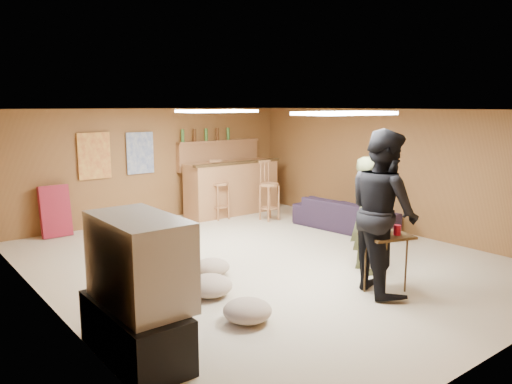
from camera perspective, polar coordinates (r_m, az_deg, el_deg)
ground at (r=7.44m, az=0.96°, el=-7.82°), size 7.00×7.00×0.00m
ceiling at (r=7.08m, az=1.01°, el=9.38°), size 6.00×7.00×0.02m
wall_back at (r=10.12m, az=-11.60°, el=3.09°), size 6.00×0.02×2.20m
wall_front at (r=5.02m, az=27.06°, el=-4.60°), size 6.00×0.02×2.20m
wall_left at (r=5.81m, az=-22.70°, el=-2.43°), size 0.02×7.00×2.20m
wall_right at (r=9.34m, az=15.45°, el=2.39°), size 0.02×7.00×2.20m
tv_stand at (r=4.81m, az=-13.67°, el=-15.16°), size 0.55×1.30×0.50m
dvd_box at (r=4.93m, az=-11.21°, el=-15.67°), size 0.35×0.50×0.08m
tv_body at (r=4.60m, az=-13.20°, el=-7.62°), size 0.60×1.10×0.80m
tv_screen at (r=4.73m, az=-9.77°, el=-7.00°), size 0.02×0.95×0.65m
bar_counter at (r=10.48m, az=-2.79°, el=0.48°), size 2.00×0.60×1.10m
bar_lip at (r=10.21m, az=-2.01°, el=3.35°), size 2.10×0.12×0.05m
bar_shelf at (r=10.74m, az=-4.23°, el=5.80°), size 2.00×0.18×0.05m
bar_backing at (r=10.78m, az=-4.27°, el=4.22°), size 2.00×0.14×0.60m
poster_left at (r=9.58m, az=-17.99°, el=3.95°), size 0.60×0.03×0.85m
poster_right at (r=9.92m, az=-13.10°, el=4.36°), size 0.55×0.03×0.80m
folding_chair_stack at (r=9.32m, az=-21.97°, el=-2.05°), size 0.50×0.26×0.91m
ceiling_panel_front at (r=5.99m, az=10.18°, el=8.85°), size 1.20×0.60×0.04m
ceiling_panel_back at (r=8.05m, az=-4.44°, el=9.21°), size 1.20×0.60×0.04m
person_olive at (r=6.93m, az=12.53°, el=-2.57°), size 0.54×0.67×1.59m
person_black at (r=6.21m, az=14.35°, el=-2.18°), size 1.07×1.19×1.99m
sofa at (r=9.34m, az=10.12°, el=-2.51°), size 0.97×2.00×0.56m
tray_table at (r=6.33m, az=14.61°, el=-7.91°), size 0.66×0.59×0.72m
cup_red_near at (r=6.16m, az=13.62°, el=-4.38°), size 0.09×0.09×0.10m
cup_red_far at (r=6.24m, az=15.84°, el=-4.20°), size 0.09×0.09×0.12m
cup_blue at (r=6.37m, az=14.82°, el=-3.92°), size 0.11×0.11×0.11m
bar_stool_left at (r=9.98m, az=-4.18°, el=0.31°), size 0.39×0.39×1.21m
bar_stool_right at (r=9.86m, az=1.54°, el=0.01°), size 0.46×0.46×1.14m
cushion_near_tv at (r=6.12m, az=-5.33°, el=-10.60°), size 0.71×0.71×0.25m
cushion_mid at (r=6.83m, az=-5.08°, el=-8.53°), size 0.49×0.49×0.22m
cushion_far at (r=5.43m, az=-0.99°, el=-13.40°), size 0.53×0.53×0.24m
bottle_row at (r=10.53m, az=-5.73°, el=6.54°), size 1.20×0.08×0.26m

